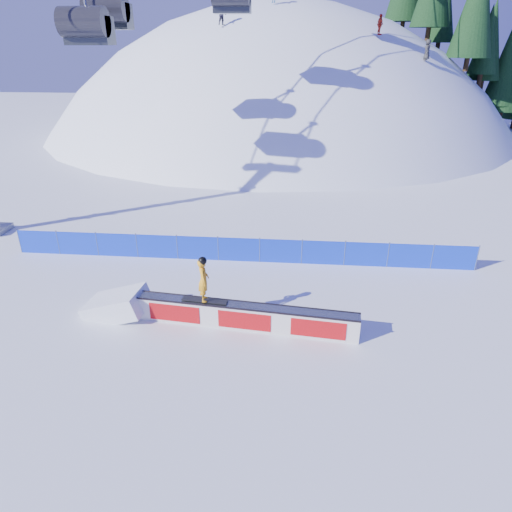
{
  "coord_description": "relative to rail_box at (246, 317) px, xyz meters",
  "views": [
    {
      "loc": [
        2.6,
        -15.16,
        9.62
      ],
      "look_at": [
        1.12,
        1.25,
        1.84
      ],
      "focal_mm": 32.0,
      "sensor_mm": 36.0,
      "label": 1
    }
  ],
  "objects": [
    {
      "name": "snow_hill",
      "position": [
        -0.95,
        43.11,
        -18.48
      ],
      "size": [
        64.0,
        64.0,
        64.0
      ],
      "color": "white",
      "rests_on": "ground"
    },
    {
      "name": "rail_box",
      "position": [
        0.0,
        0.0,
        0.0
      ],
      "size": [
        8.21,
        1.43,
        0.98
      ],
      "rotation": [
        0.0,
        0.0,
        -0.11
      ],
      "color": "silver",
      "rests_on": "ground"
    },
    {
      "name": "snowboarder",
      "position": [
        -1.54,
        0.16,
        1.37
      ],
      "size": [
        1.73,
        0.67,
        1.78
      ],
      "rotation": [
        0.0,
        0.0,
        1.77
      ],
      "color": "black",
      "rests_on": "rail_box"
    },
    {
      "name": "safety_fence",
      "position": [
        -0.95,
        5.61,
        0.12
      ],
      "size": [
        22.05,
        0.05,
        1.3
      ],
      "color": "#1032CF",
      "rests_on": "ground"
    },
    {
      "name": "snow_ramp",
      "position": [
        -5.09,
        0.54,
        -0.48
      ],
      "size": [
        2.59,
        1.78,
        1.53
      ],
      "primitive_type": null,
      "rotation": [
        0.0,
        -0.31,
        -0.11
      ],
      "color": "white",
      "rests_on": "ground"
    },
    {
      "name": "ground",
      "position": [
        -0.95,
        1.11,
        -0.48
      ],
      "size": [
        160.0,
        160.0,
        0.0
      ],
      "primitive_type": "plane",
      "color": "white",
      "rests_on": "ground"
    },
    {
      "name": "distant_skiers",
      "position": [
        2.66,
        31.84,
        11.13
      ],
      "size": [
        18.7,
        5.55,
        6.39
      ],
      "color": "black",
      "rests_on": "ground"
    }
  ]
}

